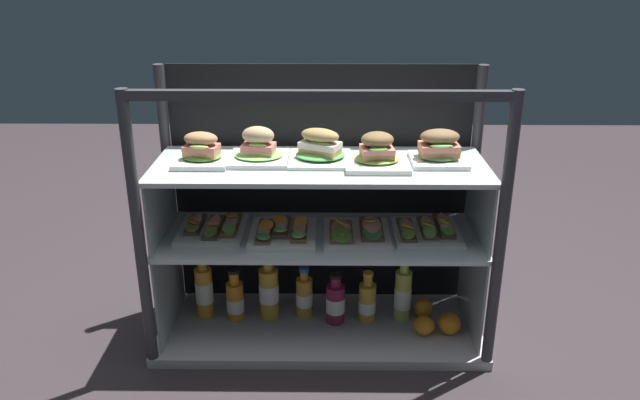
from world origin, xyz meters
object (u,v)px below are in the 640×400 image
plated_roll_sandwich_right_of_center (202,152)px  open_sandwich_tray_near_right_corner (283,231)px  juice_bottle_back_left (304,296)px  orange_fruit_beside_bottles (424,308)px  plated_roll_sandwich_near_left_corner (439,149)px  open_sandwich_tray_left_of_center (357,231)px  orange_fruit_rolled_forward (424,325)px  open_sandwich_tray_far_right (213,227)px  orange_fruit_near_left_post (450,323)px  plated_roll_sandwich_far_right (319,150)px  plated_roll_sandwich_mid_right (259,150)px  open_sandwich_tray_near_left_corner (427,229)px  juice_bottle_tucked_behind (403,294)px  juice_bottle_front_middle (335,302)px  juice_bottle_near_post (269,292)px  juice_bottle_back_right (235,299)px  juice_bottle_front_second (367,301)px  juice_bottle_front_left_end (204,291)px  plated_roll_sandwich_near_right_corner (377,154)px

plated_roll_sandwich_right_of_center → open_sandwich_tray_near_right_corner: plated_roll_sandwich_right_of_center is taller
juice_bottle_back_left → orange_fruit_beside_bottles: bearing=0.0°
plated_roll_sandwich_near_left_corner → open_sandwich_tray_near_right_corner: bearing=-176.5°
open_sandwich_tray_left_of_center → orange_fruit_rolled_forward: open_sandwich_tray_left_of_center is taller
open_sandwich_tray_far_right → open_sandwich_tray_left_of_center: bearing=-3.6°
orange_fruit_near_left_post → orange_fruit_rolled_forward: size_ratio=1.11×
plated_roll_sandwich_far_right → plated_roll_sandwich_mid_right: bearing=-179.8°
open_sandwich_tray_left_of_center → open_sandwich_tray_near_left_corner: size_ratio=1.00×
juice_bottle_tucked_behind → orange_fruit_near_left_post: bearing=-32.6°
open_sandwich_tray_near_right_corner → juice_bottle_front_middle: size_ratio=1.29×
plated_roll_sandwich_mid_right → open_sandwich_tray_near_right_corner: size_ratio=0.77×
juice_bottle_near_post → open_sandwich_tray_far_right: bearing=-170.3°
juice_bottle_back_right → plated_roll_sandwich_mid_right: bearing=-7.6°
open_sandwich_tray_near_right_corner → juice_bottle_front_second: 0.43m
juice_bottle_near_post → juice_bottle_tucked_behind: 0.50m
plated_roll_sandwich_near_left_corner → juice_bottle_tucked_behind: 0.58m
open_sandwich_tray_left_of_center → orange_fruit_rolled_forward: size_ratio=3.51×
plated_roll_sandwich_mid_right → open_sandwich_tray_left_of_center: size_ratio=0.77×
plated_roll_sandwich_mid_right → juice_bottle_back_left: size_ratio=0.97×
open_sandwich_tray_near_left_corner → juice_bottle_back_left: size_ratio=1.26×
open_sandwich_tray_far_right → juice_bottle_near_post: bearing=9.7°
orange_fruit_near_left_post → juice_bottle_front_left_end: bearing=173.0°
plated_roll_sandwich_mid_right → juice_bottle_tucked_behind: 0.76m
orange_fruit_beside_bottles → plated_roll_sandwich_near_left_corner: bearing=-82.2°
plated_roll_sandwich_far_right → open_sandwich_tray_left_of_center: plated_roll_sandwich_far_right is taller
plated_roll_sandwich_near_right_corner → juice_bottle_tucked_behind: plated_roll_sandwich_near_right_corner is taller
plated_roll_sandwich_mid_right → orange_fruit_near_left_post: 0.92m
plated_roll_sandwich_near_right_corner → orange_fruit_rolled_forward: size_ratio=2.85×
plated_roll_sandwich_far_right → open_sandwich_tray_far_right: bearing=-178.9°
open_sandwich_tray_far_right → juice_bottle_back_right: 0.31m
open_sandwich_tray_far_right → orange_fruit_near_left_post: size_ratio=3.16×
open_sandwich_tray_far_right → juice_bottle_front_middle: 0.53m
plated_roll_sandwich_far_right → juice_bottle_front_second: plated_roll_sandwich_far_right is taller
juice_bottle_tucked_behind → orange_fruit_rolled_forward: size_ratio=3.24×
juice_bottle_front_second → orange_fruit_near_left_post: (0.29, -0.09, -0.04)m
plated_roll_sandwich_mid_right → orange_fruit_rolled_forward: bearing=-8.5°
orange_fruit_beside_bottles → open_sandwich_tray_left_of_center: bearing=-165.3°
juice_bottle_front_second → open_sandwich_tray_near_left_corner: bearing=-7.1°
juice_bottle_near_post → juice_bottle_front_left_end: bearing=178.9°
orange_fruit_near_left_post → juice_bottle_tucked_behind: bearing=147.4°
open_sandwich_tray_left_of_center → open_sandwich_tray_near_left_corner: 0.25m
open_sandwich_tray_near_right_corner → juice_bottle_front_middle: (0.19, 0.04, -0.30)m
plated_roll_sandwich_near_left_corner → open_sandwich_tray_near_left_corner: (-0.02, -0.01, -0.29)m
plated_roll_sandwich_far_right → juice_bottle_back_right: (-0.31, 0.01, -0.59)m
plated_roll_sandwich_near_left_corner → juice_bottle_near_post: 0.81m
juice_bottle_near_post → orange_fruit_rolled_forward: 0.58m
orange_fruit_near_left_post → plated_roll_sandwich_right_of_center: bearing=176.7°
open_sandwich_tray_near_right_corner → orange_fruit_rolled_forward: 0.61m
juice_bottle_near_post → orange_fruit_beside_bottles: bearing=0.6°
plated_roll_sandwich_mid_right → plated_roll_sandwich_near_left_corner: size_ratio=1.09×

